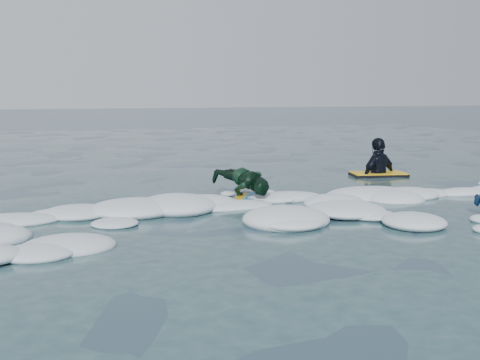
# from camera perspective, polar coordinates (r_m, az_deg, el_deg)

# --- Properties ---
(ground) EXTENTS (120.00, 120.00, 0.00)m
(ground) POSITION_cam_1_polar(r_m,az_deg,el_deg) (7.59, 5.53, -4.39)
(ground) COLOR #1B3541
(ground) RESTS_ON ground
(foam_band) EXTENTS (12.00, 3.10, 0.30)m
(foam_band) POSITION_cam_1_polar(r_m,az_deg,el_deg) (8.52, 2.69, -2.96)
(foam_band) COLOR white
(foam_band) RESTS_ON ground
(prone_child_unit) EXTENTS (0.80, 1.35, 0.49)m
(prone_child_unit) POSITION_cam_1_polar(r_m,az_deg,el_deg) (9.37, 0.59, -0.36)
(prone_child_unit) COLOR black
(prone_child_unit) RESTS_ON ground
(waiting_rider_unit) EXTENTS (1.19, 0.80, 1.63)m
(waiting_rider_unit) POSITION_cam_1_polar(r_m,az_deg,el_deg) (12.33, 12.98, 0.18)
(waiting_rider_unit) COLOR black
(waiting_rider_unit) RESTS_ON ground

